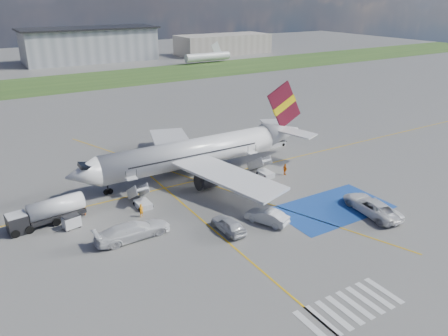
{
  "coord_description": "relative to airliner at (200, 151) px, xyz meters",
  "views": [
    {
      "loc": [
        -25.98,
        -37.51,
        24.18
      ],
      "look_at": [
        1.01,
        6.55,
        3.5
      ],
      "focal_mm": 35.0,
      "sensor_mm": 36.0,
      "label": 1
    }
  ],
  "objects": [
    {
      "name": "ground",
      "position": [
        -1.51,
        -14.0,
        -3.39
      ],
      "size": [
        400.0,
        400.0,
        0.0
      ],
      "primitive_type": "plane",
      "color": "#60605E",
      "rests_on": "ground"
    },
    {
      "name": "car_silver_b",
      "position": [
        -0.56,
        -16.82,
        -2.56
      ],
      "size": [
        3.71,
        5.32,
        1.66
      ],
      "primitive_type": "imported",
      "rotation": [
        0.0,
        0.0,
        3.57
      ],
      "color": "#AFB2B6",
      "rests_on": "ground"
    },
    {
      "name": "airstairs_fwd",
      "position": [
        -11.01,
        -5.3,
        -2.77
      ],
      "size": [
        1.9,
        5.2,
        3.6
      ],
      "color": "silver",
      "rests_on": "ground"
    },
    {
      "name": "grass_strip",
      "position": [
        -1.51,
        81.0,
        -3.39
      ],
      "size": [
        400.0,
        30.0,
        0.01
      ],
      "primitive_type": "cube",
      "color": "#2D4C1E",
      "rests_on": "ground"
    },
    {
      "name": "car_silver_a",
      "position": [
        -5.24,
        -16.13,
        -2.56
      ],
      "size": [
        2.11,
        4.96,
        1.67
      ],
      "primitive_type": "imported",
      "rotation": [
        0.0,
        0.0,
        3.17
      ],
      "color": "#B9BBC1",
      "rests_on": "ground"
    },
    {
      "name": "taxiway_line_diag",
      "position": [
        -1.51,
        -2.0,
        -3.39
      ],
      "size": [
        20.71,
        56.45,
        0.01
      ],
      "primitive_type": "cube",
      "rotation": [
        0.0,
        0.0,
        0.35
      ],
      "color": "gold",
      "rests_on": "ground"
    },
    {
      "name": "crew_aft",
      "position": [
        10.13,
        -6.81,
        -2.56
      ],
      "size": [
        0.47,
        1.0,
        1.67
      ],
      "primitive_type": "imported",
      "rotation": [
        0.0,
        0.0,
        1.51
      ],
      "color": "orange",
      "rests_on": "ground"
    },
    {
      "name": "crew_nose",
      "position": [
        -17.77,
        -4.05,
        -2.4
      ],
      "size": [
        1.11,
        1.2,
        1.98
      ],
      "primitive_type": "imported",
      "rotation": [
        0.0,
        0.0,
        -1.08
      ],
      "color": "orange",
      "rests_on": "ground"
    },
    {
      "name": "taxiway_line_cross",
      "position": [
        -6.51,
        -24.0,
        -3.39
      ],
      "size": [
        0.2,
        60.0,
        0.01
      ],
      "primitive_type": "cube",
      "color": "gold",
      "rests_on": "ground"
    },
    {
      "name": "crew_fwd",
      "position": [
        -12.06,
        -7.96,
        -2.59
      ],
      "size": [
        0.69,
        0.61,
        1.6
      ],
      "primitive_type": "imported",
      "rotation": [
        0.0,
        0.0,
        0.5
      ],
      "color": "orange",
      "rests_on": "ground"
    },
    {
      "name": "van_white_b",
      "position": [
        -14.63,
        -12.07,
        -2.19
      ],
      "size": [
        6.17,
        2.61,
        2.4
      ],
      "primitive_type": "imported",
      "rotation": [
        0.0,
        0.0,
        1.59
      ],
      "color": "silver",
      "rests_on": "ground"
    },
    {
      "name": "taxiway_line_main",
      "position": [
        -1.51,
        -2.0,
        -3.39
      ],
      "size": [
        120.0,
        0.2,
        0.01
      ],
      "primitive_type": "cube",
      "color": "gold",
      "rests_on": "ground"
    },
    {
      "name": "airliner",
      "position": [
        0.0,
        0.0,
        0.0
      ],
      "size": [
        36.81,
        32.95,
        11.92
      ],
      "color": "silver",
      "rests_on": "ground"
    },
    {
      "name": "terminal_centre",
      "position": [
        18.49,
        121.0,
        2.61
      ],
      "size": [
        48.0,
        18.0,
        12.0
      ],
      "primitive_type": "cube",
      "color": "gray",
      "rests_on": "ground"
    },
    {
      "name": "fuel_tanker",
      "position": [
        -21.69,
        -4.06,
        -2.2
      ],
      "size": [
        8.48,
        3.12,
        2.83
      ],
      "rotation": [
        0.0,
        0.0,
        0.1
      ],
      "color": "black",
      "rests_on": "ground"
    },
    {
      "name": "van_white_a",
      "position": [
        11.47,
        -21.29,
        -2.22
      ],
      "size": [
        3.71,
        6.59,
        2.35
      ],
      "primitive_type": "imported",
      "rotation": [
        0.0,
        0.0,
        3.01
      ],
      "color": "white",
      "rests_on": "ground"
    },
    {
      "name": "terminal_east",
      "position": [
        73.49,
        114.0,
        0.61
      ],
      "size": [
        40.0,
        16.0,
        8.0
      ],
      "primitive_type": "cube",
      "color": "gray",
      "rests_on": "ground"
    },
    {
      "name": "airstairs_aft",
      "position": [
        7.49,
        -5.3,
        -2.77
      ],
      "size": [
        1.9,
        5.2,
        3.6
      ],
      "color": "silver",
      "rests_on": "ground"
    },
    {
      "name": "belt_loader",
      "position": [
        16.47,
        4.07,
        -3.05
      ],
      "size": [
        4.66,
        1.94,
        1.37
      ],
      "rotation": [
        0.0,
        0.0,
        -0.06
      ],
      "color": "silver",
      "rests_on": "ground"
    },
    {
      "name": "crosswalk",
      "position": [
        -3.31,
        -32.0,
        -3.39
      ],
      "size": [
        9.0,
        4.0,
        0.01
      ],
      "color": "silver",
      "rests_on": "ground"
    },
    {
      "name": "gpu_cart",
      "position": [
        -19.65,
        -6.46,
        -2.71
      ],
      "size": [
        2.0,
        1.48,
        1.52
      ],
      "rotation": [
        0.0,
        0.0,
        0.19
      ],
      "color": "silver",
      "rests_on": "ground"
    },
    {
      "name": "staging_box",
      "position": [
        8.49,
        -18.0,
        -3.39
      ],
      "size": [
        14.0,
        8.0,
        0.01
      ],
      "primitive_type": "cube",
      "color": "#194196",
      "rests_on": "ground"
    }
  ]
}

